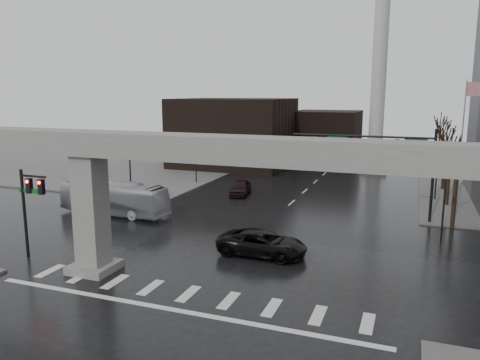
% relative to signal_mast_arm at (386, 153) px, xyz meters
% --- Properties ---
extents(ground, '(160.00, 160.00, 0.00)m').
position_rel_signal_mast_arm_xyz_m(ground, '(-8.99, -18.80, -5.83)').
color(ground, black).
rests_on(ground, ground).
extents(sidewalk_nw, '(28.00, 36.00, 0.15)m').
position_rel_signal_mast_arm_xyz_m(sidewalk_nw, '(-34.99, 17.20, -5.75)').
color(sidewalk_nw, '#62605D').
rests_on(sidewalk_nw, ground).
extents(elevated_guideway, '(48.00, 2.60, 8.70)m').
position_rel_signal_mast_arm_xyz_m(elevated_guideway, '(-7.73, -18.80, 1.05)').
color(elevated_guideway, gray).
rests_on(elevated_guideway, ground).
extents(building_far_left, '(16.00, 14.00, 10.00)m').
position_rel_signal_mast_arm_xyz_m(building_far_left, '(-22.99, 23.20, -0.83)').
color(building_far_left, black).
rests_on(building_far_left, ground).
extents(building_far_mid, '(10.00, 10.00, 8.00)m').
position_rel_signal_mast_arm_xyz_m(building_far_mid, '(-10.99, 33.20, -1.83)').
color(building_far_mid, black).
rests_on(building_far_mid, ground).
extents(smokestack, '(3.60, 3.60, 30.00)m').
position_rel_signal_mast_arm_xyz_m(smokestack, '(-2.99, 27.20, 7.52)').
color(smokestack, '#B8B9B4').
rests_on(smokestack, ground).
extents(signal_mast_arm, '(12.12, 0.43, 8.00)m').
position_rel_signal_mast_arm_xyz_m(signal_mast_arm, '(0.00, 0.00, 0.00)').
color(signal_mast_arm, black).
rests_on(signal_mast_arm, ground).
extents(signal_left_pole, '(2.30, 0.30, 6.00)m').
position_rel_signal_mast_arm_xyz_m(signal_left_pole, '(-21.24, -18.30, -1.76)').
color(signal_left_pole, black).
rests_on(signal_left_pole, ground).
extents(flagpole_assembly, '(2.06, 0.12, 12.00)m').
position_rel_signal_mast_arm_xyz_m(flagpole_assembly, '(6.30, 3.20, 1.70)').
color(flagpole_assembly, silver).
rests_on(flagpole_assembly, ground).
extents(lamp_right_0, '(1.22, 0.32, 5.11)m').
position_rel_signal_mast_arm_xyz_m(lamp_right_0, '(4.51, -4.80, -2.36)').
color(lamp_right_0, black).
rests_on(lamp_right_0, ground).
extents(lamp_right_1, '(1.22, 0.32, 5.11)m').
position_rel_signal_mast_arm_xyz_m(lamp_right_1, '(4.51, 9.20, -2.36)').
color(lamp_right_1, black).
rests_on(lamp_right_1, ground).
extents(lamp_right_2, '(1.22, 0.32, 5.11)m').
position_rel_signal_mast_arm_xyz_m(lamp_right_2, '(4.51, 23.20, -2.36)').
color(lamp_right_2, black).
rests_on(lamp_right_2, ground).
extents(lamp_left_0, '(1.22, 0.32, 5.11)m').
position_rel_signal_mast_arm_xyz_m(lamp_left_0, '(-22.49, -4.80, -2.36)').
color(lamp_left_0, black).
rests_on(lamp_left_0, ground).
extents(lamp_left_1, '(1.22, 0.32, 5.11)m').
position_rel_signal_mast_arm_xyz_m(lamp_left_1, '(-22.49, 9.20, -2.36)').
color(lamp_left_1, black).
rests_on(lamp_left_1, ground).
extents(lamp_left_2, '(1.22, 0.32, 5.11)m').
position_rel_signal_mast_arm_xyz_m(lamp_left_2, '(-22.49, 23.20, -2.36)').
color(lamp_left_2, black).
rests_on(lamp_left_2, ground).
extents(tree_right_0, '(1.09, 1.58, 7.50)m').
position_rel_signal_mast_arm_xyz_m(tree_right_0, '(5.54, -0.78, -3.04)').
color(tree_right_0, black).
rests_on(tree_right_0, ground).
extents(tree_right_1, '(1.09, 1.61, 7.67)m').
position_rel_signal_mast_arm_xyz_m(tree_right_1, '(5.54, 7.22, -2.98)').
color(tree_right_1, black).
rests_on(tree_right_1, ground).
extents(tree_right_2, '(1.10, 1.63, 7.85)m').
position_rel_signal_mast_arm_xyz_m(tree_right_2, '(5.54, 15.22, -2.91)').
color(tree_right_2, black).
rests_on(tree_right_2, ground).
extents(tree_right_3, '(1.11, 1.66, 8.02)m').
position_rel_signal_mast_arm_xyz_m(tree_right_3, '(5.54, 23.22, -2.85)').
color(tree_right_3, black).
rests_on(tree_right_3, ground).
extents(tree_right_4, '(1.12, 1.69, 8.19)m').
position_rel_signal_mast_arm_xyz_m(tree_right_4, '(5.54, 31.22, -2.79)').
color(tree_right_4, black).
rests_on(tree_right_4, ground).
extents(pickup_truck, '(6.16, 2.94, 1.70)m').
position_rel_signal_mast_arm_xyz_m(pickup_truck, '(-7.08, -12.46, -4.98)').
color(pickup_truck, black).
rests_on(pickup_truck, ground).
extents(city_bus, '(10.78, 3.18, 2.96)m').
position_rel_signal_mast_arm_xyz_m(city_bus, '(-23.01, -6.80, -4.35)').
color(city_bus, silver).
rests_on(city_bus, ground).
extents(far_car, '(2.65, 4.92, 1.59)m').
position_rel_signal_mast_arm_xyz_m(far_car, '(-15.14, 4.91, -5.03)').
color(far_car, black).
rests_on(far_car, ground).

